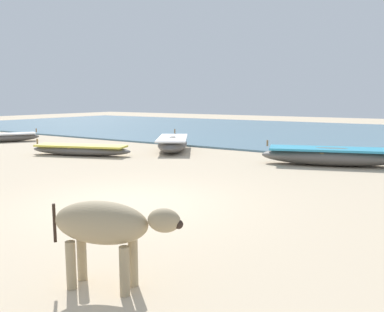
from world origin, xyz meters
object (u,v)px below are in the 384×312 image
Objects in this scene: fishing_boat_3 at (331,156)px; cow_adult_dun at (106,226)px; fishing_boat_1 at (173,143)px; fishing_boat_2 at (6,137)px; fishing_boat_4 at (81,150)px.

cow_adult_dun is (0.09, -10.18, 0.43)m from fishing_boat_3.
cow_adult_dun is (6.53, -10.27, 0.43)m from fishing_boat_1.
fishing_boat_1 reaches higher than fishing_boat_2.
cow_adult_dun is (15.53, -8.52, 0.51)m from fishing_boat_2.
fishing_boat_1 is at bearing -20.22° from fishing_boat_3.
fishing_boat_1 is 0.92× the size of fishing_boat_4.
fishing_boat_4 is (6.84, -1.22, -0.01)m from fishing_boat_2.
cow_adult_dun is at bearing 71.14° from fishing_boat_3.
cow_adult_dun reaches higher than fishing_boat_4.
fishing_boat_3 is at bearing -53.55° from fishing_boat_2.
cow_adult_dun is at bearing 179.80° from fishing_boat_1.
fishing_boat_1 is 12.18m from cow_adult_dun.
fishing_boat_2 is 6.95m from fishing_boat_4.
fishing_boat_3 is at bearing 71.36° from cow_adult_dun.
fishing_boat_4 is (-2.16, -2.98, -0.09)m from fishing_boat_1.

